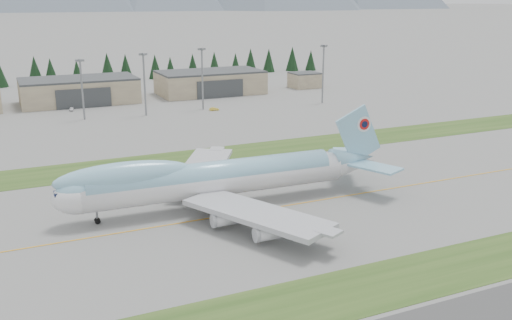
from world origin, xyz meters
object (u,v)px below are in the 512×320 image
hangar_right (210,82)px  service_vehicle_c (253,94)px  service_vehicle_b (214,111)px  boeing_747_freighter (214,178)px  service_vehicle_a (72,111)px  hangar_center (79,90)px

hangar_right → service_vehicle_c: 20.95m
service_vehicle_b → service_vehicle_c: bearing=-30.2°
boeing_747_freighter → service_vehicle_b: bearing=71.8°
boeing_747_freighter → service_vehicle_a: size_ratio=18.85×
hangar_center → service_vehicle_a: bearing=-108.3°
hangar_center → service_vehicle_a: hangar_center is taller
hangar_center → hangar_right: 60.00m
boeing_747_freighter → service_vehicle_c: size_ratio=17.58×
hangar_right → service_vehicle_a: (-65.74, -17.34, -5.39)m
boeing_747_freighter → hangar_center: boeing_747_freighter is taller
hangar_center → hangar_right: size_ratio=1.00×
service_vehicle_b → service_vehicle_c: 43.55m
hangar_right → service_vehicle_a: 68.20m
service_vehicle_b → hangar_right: bearing=-3.0°
boeing_747_freighter → service_vehicle_b: 110.51m
service_vehicle_b → service_vehicle_c: size_ratio=0.91×
boeing_747_freighter → hangar_center: (-8.49, 144.02, -1.21)m
service_vehicle_b → service_vehicle_c: (30.96, 30.64, 0.00)m
hangar_center → service_vehicle_b: 62.08m
hangar_right → service_vehicle_c: (17.67, -9.90, -5.39)m
hangar_center → boeing_747_freighter: bearing=-86.6°
service_vehicle_a → service_vehicle_b: (52.45, -23.19, 0.00)m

